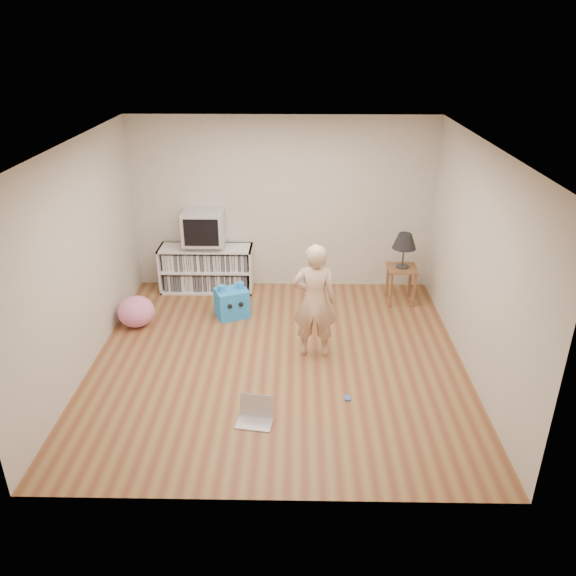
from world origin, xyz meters
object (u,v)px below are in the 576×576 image
at_px(media_unit, 207,268).
at_px(crt_tv, 204,227).
at_px(person, 314,301).
at_px(laptop, 256,414).
at_px(table_lamp, 405,242).
at_px(dvd_deck, 205,245).
at_px(plush_blue, 232,303).
at_px(side_table, 401,276).
at_px(plush_pink, 136,311).

height_order(media_unit, crt_tv, crt_tv).
distance_m(crt_tv, person, 2.47).
bearing_deg(laptop, table_lamp, 64.16).
height_order(dvd_deck, plush_blue, dvd_deck).
xyz_separation_m(side_table, laptop, (-1.94, -2.81, -0.35)).
bearing_deg(dvd_deck, media_unit, 90.00).
distance_m(media_unit, table_lamp, 2.99).
bearing_deg(plush_pink, laptop, -48.70).
bearing_deg(side_table, laptop, -124.56).
relative_size(laptop, plush_pink, 0.81).
bearing_deg(media_unit, table_lamp, -7.56).
height_order(side_table, person, person).
bearing_deg(dvd_deck, plush_blue, -61.47).
height_order(dvd_deck, person, person).
xyz_separation_m(dvd_deck, plush_pink, (-0.79, -1.17, -0.53)).
bearing_deg(table_lamp, dvd_deck, 172.75).
height_order(media_unit, side_table, media_unit).
bearing_deg(side_table, table_lamp, 0.00).
bearing_deg(plush_pink, dvd_deck, 56.04).
xyz_separation_m(crt_tv, plush_pink, (-0.79, -1.17, -0.81)).
distance_m(person, plush_pink, 2.54).
height_order(crt_tv, laptop, crt_tv).
height_order(crt_tv, table_lamp, crt_tv).
bearing_deg(crt_tv, plush_blue, -61.38).
relative_size(crt_tv, plush_blue, 1.14).
bearing_deg(media_unit, dvd_deck, -90.00).
bearing_deg(laptop, side_table, 64.16).
bearing_deg(media_unit, plush_pink, -123.61).
distance_m(dvd_deck, plush_pink, 1.51).
relative_size(person, plush_blue, 2.77).
xyz_separation_m(side_table, person, (-1.31, -1.50, 0.31)).
bearing_deg(laptop, media_unit, 115.64).
xyz_separation_m(side_table, table_lamp, (0.00, 0.00, 0.53)).
relative_size(media_unit, plush_blue, 2.66).
bearing_deg(plush_pink, table_lamp, 12.26).
relative_size(side_table, plush_pink, 1.11).
distance_m(plush_blue, plush_pink, 1.30).
bearing_deg(person, laptop, 67.82).
height_order(dvd_deck, crt_tv, crt_tv).
xyz_separation_m(crt_tv, side_table, (2.91, -0.37, -0.60)).
bearing_deg(side_table, plush_pink, -167.74).
distance_m(media_unit, dvd_deck, 0.39).
distance_m(dvd_deck, table_lamp, 2.94).
xyz_separation_m(media_unit, side_table, (2.91, -0.39, 0.07)).
xyz_separation_m(crt_tv, plush_blue, (0.48, -0.87, -0.81)).
xyz_separation_m(side_table, plush_pink, (-3.70, -0.80, -0.21)).
bearing_deg(dvd_deck, person, -49.43).
distance_m(dvd_deck, side_table, 2.95).
xyz_separation_m(dvd_deck, crt_tv, (0.00, -0.00, 0.29)).
bearing_deg(crt_tv, side_table, -7.19).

